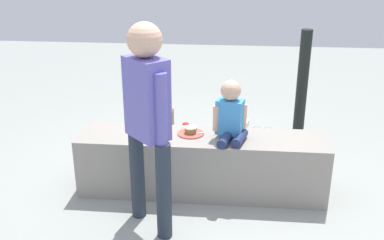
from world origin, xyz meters
TOP-DOWN VIEW (x-y plane):
  - ground_plane at (0.00, 0.00)m, footprint 12.00×12.00m
  - concrete_ledge at (0.00, 0.00)m, footprint 2.05×0.46m
  - child_seated at (0.23, -0.02)m, footprint 0.29×0.34m
  - adult_standing at (-0.33, -0.55)m, footprint 0.35×0.35m
  - cake_plate at (-0.10, 0.04)m, footprint 0.22×0.22m
  - gift_bag at (0.53, 0.62)m, footprint 0.23×0.12m
  - railing_post at (0.92, 0.95)m, footprint 0.36×0.36m
  - water_bottle_near_gift at (0.25, 0.43)m, footprint 0.06×0.06m
  - party_cup_red at (-0.27, 1.22)m, footprint 0.07×0.07m
  - cake_box_white at (0.27, 1.26)m, footprint 0.34×0.33m
  - handbag_black_leather at (-0.60, 0.78)m, footprint 0.26×0.14m
  - handbag_brown_canvas at (-0.57, 1.29)m, footprint 0.30×0.14m

SIDE VIEW (x-z plane):
  - ground_plane at x=0.00m, z-range 0.00..0.00m
  - party_cup_red at x=-0.27m, z-range 0.00..0.12m
  - cake_box_white at x=0.27m, z-range 0.00..0.15m
  - water_bottle_near_gift at x=0.25m, z-range -0.01..0.20m
  - handbag_black_leather at x=-0.60m, z-range -0.04..0.27m
  - handbag_brown_canvas at x=-0.57m, z-range -0.05..0.30m
  - gift_bag at x=0.53m, z-range -0.02..0.35m
  - concrete_ledge at x=0.00m, z-range 0.00..0.50m
  - railing_post at x=0.92m, z-range -0.14..1.09m
  - cake_plate at x=-0.10m, z-range 0.49..0.56m
  - child_seated at x=0.23m, z-range 0.47..0.96m
  - adult_standing at x=-0.33m, z-range 0.16..1.67m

